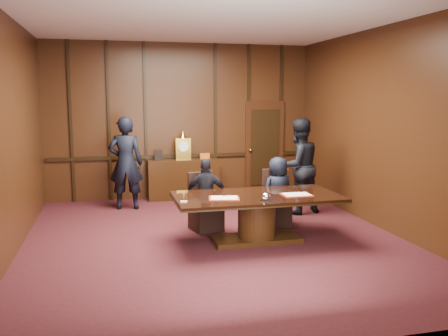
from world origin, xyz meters
The scene contains 13 objects.
room centered at (0.07, 0.14, 1.72)m, with size 7.00×7.04×3.50m.
sideboard centered at (0.00, 3.26, 0.49)m, with size 1.60×0.45×1.54m.
conference_table centered at (0.63, -0.26, 0.51)m, with size 2.62×1.32×0.76m.
folder_left centered at (0.06, -0.40, 0.77)m, with size 0.52×0.41×0.02m.
folder_right centered at (1.23, -0.42, 0.77)m, with size 0.46×0.33×0.02m.
inkstand centered at (0.63, -0.71, 0.81)m, with size 0.20×0.14×0.12m.
notepad centered at (-0.57, -0.49, 0.77)m, with size 0.10×0.07×0.01m, color #F2D276.
chair_left centered at (-0.03, 0.62, 0.29)m, with size 0.59×0.59×0.99m.
chair_right centered at (1.29, 0.62, 0.29)m, with size 0.56×0.56×0.99m.
signatory_left centered at (-0.02, 0.54, 0.63)m, with size 0.74×0.31×1.26m, color black.
signatory_right centered at (1.28, 0.54, 0.63)m, with size 0.61×0.40×1.25m, color black.
witness_left centered at (-1.29, 2.53, 0.96)m, with size 0.70×0.46×1.91m, color black.
witness_right centered at (2.00, 1.36, 0.94)m, with size 0.92×0.71×1.89m, color black.
Camera 1 is at (-1.62, -7.27, 2.30)m, focal length 38.00 mm.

